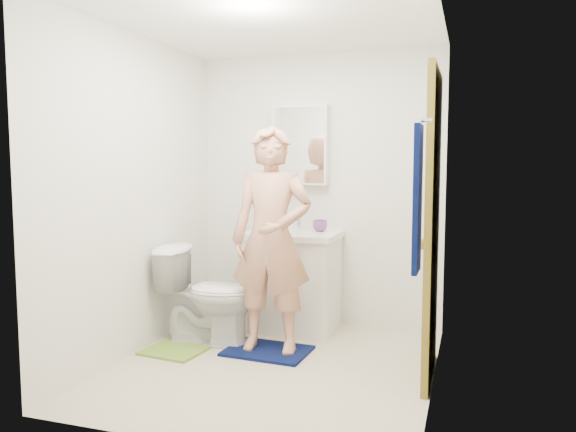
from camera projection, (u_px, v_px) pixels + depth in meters
The scene contains 22 objects.
floor at pixel (274, 367), 4.00m from camera, with size 2.20×2.40×0.02m, color beige.
ceiling at pixel (273, 19), 3.77m from camera, with size 2.20×2.40×0.02m, color white.
wall_back at pixel (319, 190), 5.03m from camera, with size 2.20×0.02×2.40m, color silver.
wall_front at pixel (190, 213), 2.74m from camera, with size 2.20×0.02×2.40m, color silver.
wall_left at pixel (135, 195), 4.23m from camera, with size 0.02×2.40×2.40m, color silver.
wall_right at pixel (439, 202), 3.54m from camera, with size 0.02×2.40×2.40m, color silver.
vanity_cabinet at pixel (293, 283), 4.88m from camera, with size 0.75×0.55×0.80m, color white.
countertop at pixel (293, 235), 4.84m from camera, with size 0.79×0.59×0.05m, color white.
sink_basin at pixel (293, 233), 4.83m from camera, with size 0.40×0.40×0.03m, color white.
faucet at pixel (299, 223), 5.00m from camera, with size 0.03×0.03×0.12m, color silver.
medicine_cabinet at pixel (301, 145), 4.98m from camera, with size 0.50×0.12×0.70m, color white.
mirror_panel at pixel (299, 145), 4.92m from camera, with size 0.46×0.01×0.66m, color white.
door at pixel (432, 226), 3.72m from camera, with size 0.05×0.80×2.05m, color olive.
door_knob at pixel (422, 244), 3.43m from camera, with size 0.07×0.07×0.07m, color gold.
towel at pixel (418, 199), 3.02m from camera, with size 0.03×0.24×0.80m, color #071042.
towel_hook at pixel (427, 120), 2.97m from camera, with size 0.02×0.02×0.06m, color silver.
toilet at pixel (208, 295), 4.49m from camera, with size 0.44×0.77×0.78m, color white.
bath_mat at pixel (267, 351), 4.29m from camera, with size 0.63×0.45×0.02m, color #071042.
green_rug at pixel (174, 351), 4.29m from camera, with size 0.44×0.37×0.02m, color olive.
soap_dispenser at pixel (261, 220), 4.85m from camera, with size 0.09×0.09×0.20m, color #AB5550.
toothbrush_cup at pixel (320, 226), 4.86m from camera, with size 0.13×0.13×0.10m, color #6A3D87.
man at pixel (272, 240), 4.22m from camera, with size 0.62×0.41×1.69m, color tan.
Camera 1 is at (1.31, -3.66, 1.44)m, focal length 35.00 mm.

